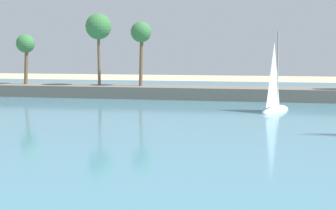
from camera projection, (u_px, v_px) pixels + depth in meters
sea at (227, 105)px, 61.15m from camera, size 220.00×94.88×0.06m
palm_headland at (239, 83)px, 67.86m from camera, size 114.77×6.10×12.59m
sailboat_near_shore at (275, 104)px, 54.58m from camera, size 4.38×7.09×9.87m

